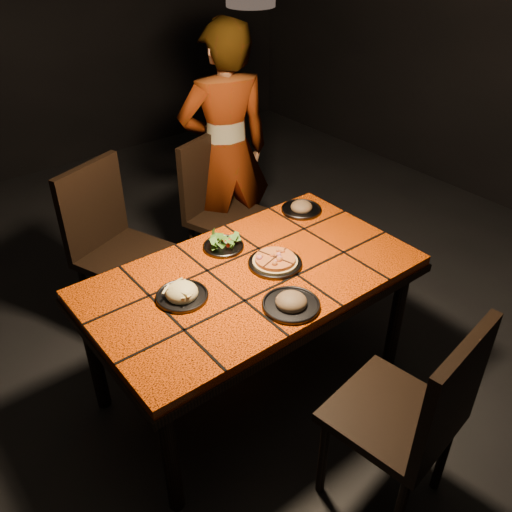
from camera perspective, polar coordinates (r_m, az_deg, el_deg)
room_shell at (r=2.27m, az=-0.50°, el=13.78°), size 6.04×7.04×3.08m
dining_table at (r=2.67m, az=-0.41°, el=-3.17°), size 1.62×0.92×0.75m
chair_near at (r=2.29m, az=16.54°, el=-15.55°), size 0.53×0.53×1.03m
chair_far_left at (r=3.29m, az=-14.92°, el=1.73°), size 0.61×0.61×1.04m
chair_far_right at (r=3.62m, az=-4.01°, el=5.61°), size 0.57×0.57×1.01m
diner at (r=3.66m, az=-3.21°, el=10.81°), size 0.71×0.56×1.70m
plate_pizza at (r=2.67m, az=2.02°, el=-0.61°), size 0.28×0.28×0.04m
plate_pasta at (r=2.48m, az=-7.81°, el=-3.98°), size 0.24×0.24×0.08m
plate_salad at (r=2.80m, az=-3.45°, el=1.29°), size 0.21×0.21×0.07m
plate_mushroom_a at (r=2.41m, az=3.72°, el=-4.89°), size 0.26×0.26×0.09m
plate_mushroom_b at (r=3.15m, az=4.80°, el=5.09°), size 0.23×0.23×0.08m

